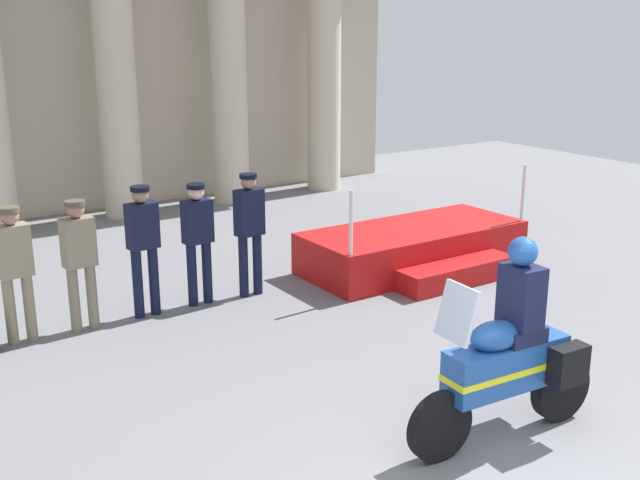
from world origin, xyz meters
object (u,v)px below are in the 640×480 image
officer_in_row_1 (79,255)px  officer_in_row_3 (198,234)px  officer_in_row_4 (249,225)px  officer_in_row_0 (15,264)px  officer_in_row_2 (143,240)px  reviewing_stand (416,249)px  motorcycle_with_rider (513,357)px

officer_in_row_1 → officer_in_row_3: officer_in_row_3 is taller
officer_in_row_1 → officer_in_row_4: officer_in_row_4 is taller
officer_in_row_0 → officer_in_row_4: (3.06, -0.08, 0.04)m
officer_in_row_0 → officer_in_row_3: bearing=174.6°
officer_in_row_0 → officer_in_row_3: 2.32m
officer_in_row_0 → officer_in_row_2: 1.56m
reviewing_stand → motorcycle_with_rider: bearing=-121.2°
officer_in_row_1 → officer_in_row_3: (1.58, 0.03, 0.01)m
officer_in_row_1 → officer_in_row_4: (2.32, -0.04, 0.05)m
officer_in_row_3 → motorcycle_with_rider: motorcycle_with_rider is taller
officer_in_row_0 → officer_in_row_4: size_ratio=0.96×
motorcycle_with_rider → officer_in_row_2: bearing=-67.2°
officer_in_row_0 → officer_in_row_1: (0.74, -0.04, -0.01)m
officer_in_row_3 → officer_in_row_4: (0.74, -0.07, 0.04)m
officer_in_row_3 → officer_in_row_4: bearing=169.7°
officer_in_row_3 → motorcycle_with_rider: (0.85, -4.73, -0.18)m
motorcycle_with_rider → officer_in_row_4: bearing=-84.7°
officer_in_row_1 → motorcycle_with_rider: 5.29m
reviewing_stand → motorcycle_with_rider: size_ratio=1.68×
officer_in_row_2 → officer_in_row_0: bearing=-6.0°
reviewing_stand → officer_in_row_0: 5.83m
officer_in_row_0 → motorcycle_with_rider: 5.71m
officer_in_row_0 → officer_in_row_1: bearing=171.7°
reviewing_stand → officer_in_row_1: bearing=175.5°
motorcycle_with_rider → officer_in_row_0: bearing=-52.3°
officer_in_row_1 → officer_in_row_2: 0.82m
officer_in_row_2 → motorcycle_with_rider: (1.61, -4.72, -0.22)m
officer_in_row_0 → officer_in_row_3: officer_in_row_3 is taller
reviewing_stand → officer_in_row_0: officer_in_row_0 is taller
motorcycle_with_rider → officer_in_row_3: bearing=-75.9°
officer_in_row_1 → officer_in_row_2: size_ratio=0.96×
officer_in_row_1 → officer_in_row_2: (0.82, 0.02, 0.05)m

